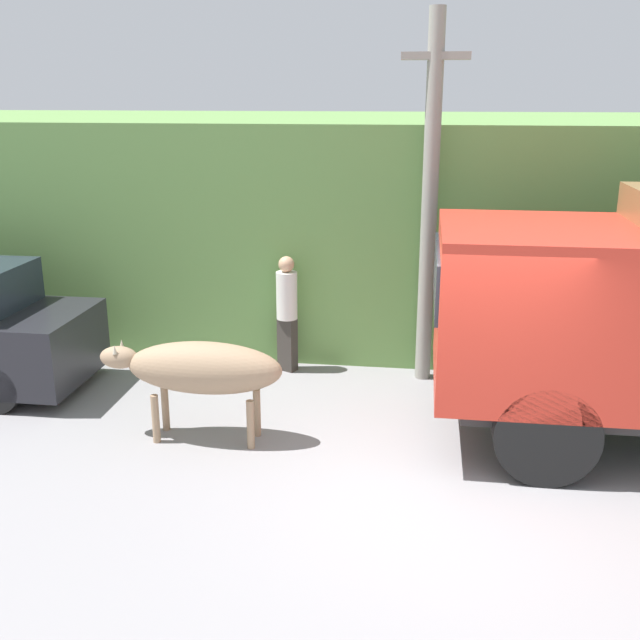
% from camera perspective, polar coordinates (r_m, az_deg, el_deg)
% --- Properties ---
extents(ground_plane, '(60.00, 60.00, 0.00)m').
position_cam_1_polar(ground_plane, '(8.17, 10.04, -12.80)').
color(ground_plane, gray).
extents(hillside_embankment, '(32.00, 6.96, 3.59)m').
position_cam_1_polar(hillside_embankment, '(14.37, 9.61, 7.85)').
color(hillside_embankment, '#608C47').
rests_on(hillside_embankment, ground_plane).
extents(building_backdrop, '(4.88, 2.70, 3.13)m').
position_cam_1_polar(building_backdrop, '(13.51, -14.60, 6.05)').
color(building_backdrop, '#99ADB7').
rests_on(building_backdrop, ground_plane).
extents(brown_cow, '(2.21, 0.62, 1.23)m').
position_cam_1_polar(brown_cow, '(8.93, -9.08, -3.67)').
color(brown_cow, '#9E7F60').
rests_on(brown_cow, ground_plane).
extents(pedestrian_on_hill, '(0.42, 0.42, 1.75)m').
position_cam_1_polar(pedestrian_on_hill, '(11.03, -2.53, 0.95)').
color(pedestrian_on_hill, '#38332D').
rests_on(pedestrian_on_hill, ground_plane).
extents(utility_pole, '(0.90, 0.22, 5.08)m').
position_cam_1_polar(utility_pole, '(10.48, 8.37, 9.33)').
color(utility_pole, gray).
rests_on(utility_pole, ground_plane).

